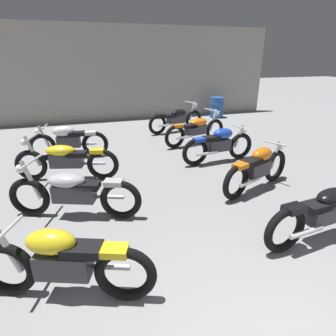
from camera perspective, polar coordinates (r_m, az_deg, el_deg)
The scene contains 11 objects.
back_wall at distance 11.90m, azimuth -11.29°, elevation 18.01°, with size 13.50×0.24×3.60m, color #9E998E.
motorcycle_left_row_1 at distance 3.32m, azimuth -20.41°, elevation -17.33°, with size 1.87×0.83×0.88m.
motorcycle_left_row_2 at distance 4.78m, azimuth -18.54°, elevation -4.60°, with size 2.06×0.99×0.97m.
motorcycle_left_row_3 at distance 6.30m, azimuth -19.86°, elevation 1.59°, with size 2.12×0.85×0.97m.
motorcycle_left_row_4 at distance 7.68m, azimuth -19.44°, elevation 5.19°, with size 1.97×0.49×0.88m.
motorcycle_right_row_1 at distance 4.60m, azimuth 29.39°, elevation -7.45°, with size 2.17×0.68×0.97m.
motorcycle_right_row_2 at distance 5.76m, azimuth 17.64°, elevation 0.08°, with size 1.88×0.82×0.88m.
motorcycle_right_row_3 at distance 7.07m, azimuth 10.25°, elevation 4.73°, with size 1.97×0.51×0.88m.
motorcycle_right_row_4 at distance 8.50m, azimuth 5.67°, elevation 7.78°, with size 2.12×0.86×0.97m.
motorcycle_right_row_5 at distance 9.93m, azimuth 1.73°, elevation 9.89°, with size 2.13×0.84×0.97m.
oil_drum at distance 12.53m, azimuth 9.77°, elevation 11.93°, with size 0.59×0.59×0.85m.
Camera 1 is at (-1.50, -0.31, 2.47)m, focal length 30.30 mm.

